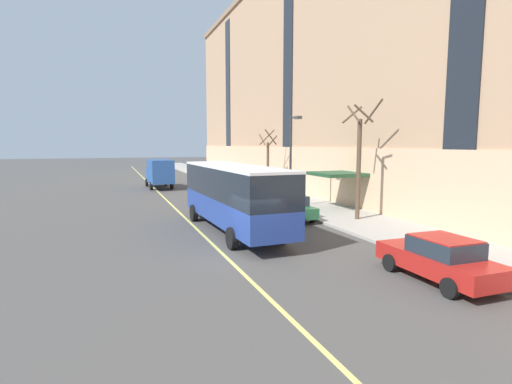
% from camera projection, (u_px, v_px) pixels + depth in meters
% --- Properties ---
extents(ground_plane, '(260.00, 260.00, 0.00)m').
position_uv_depth(ground_plane, '(244.00, 257.00, 16.66)').
color(ground_plane, '#4C4947').
extents(sidewalk, '(4.96, 160.00, 0.15)m').
position_uv_depth(sidewalk, '(378.00, 226.00, 22.52)').
color(sidewalk, '#ADA89E').
rests_on(sidewalk, ground).
extents(city_bus, '(3.07, 11.21, 3.56)m').
position_uv_depth(city_bus, '(233.00, 194.00, 21.12)').
color(city_bus, navy).
rests_on(city_bus, ground).
extents(parked_car_darkgray_1, '(2.07, 4.57, 1.56)m').
position_uv_depth(parked_car_darkgray_1, '(235.00, 188.00, 35.29)').
color(parked_car_darkgray_1, '#4C4C51').
rests_on(parked_car_darkgray_1, ground).
extents(parked_car_green_2, '(1.99, 4.44, 1.56)m').
position_uv_depth(parked_car_green_2, '(290.00, 207.00, 24.78)').
color(parked_car_green_2, '#23603D').
rests_on(parked_car_green_2, ground).
extents(parked_car_red_3, '(2.02, 4.50, 1.56)m').
position_uv_depth(parked_car_red_3, '(440.00, 259.00, 13.62)').
color(parked_car_red_3, '#B21E19').
rests_on(parked_car_red_3, ground).
extents(parked_car_darkgray_4, '(2.06, 4.78, 1.56)m').
position_uv_depth(parked_car_darkgray_4, '(216.00, 182.00, 41.72)').
color(parked_car_darkgray_4, '#4C4C51').
rests_on(parked_car_darkgray_4, ground).
extents(parked_car_red_6, '(1.95, 4.41, 1.56)m').
position_uv_depth(parked_car_red_6, '(202.00, 177.00, 47.55)').
color(parked_car_red_6, '#B21E19').
rests_on(parked_car_red_6, ground).
extents(box_truck, '(2.46, 6.60, 3.06)m').
position_uv_depth(box_truck, '(159.00, 172.00, 42.21)').
color(box_truck, '#285199').
rests_on(box_truck, ground).
extents(street_tree_mid_block, '(1.83, 1.84, 7.14)m').
position_uv_depth(street_tree_mid_block, '(359.00, 159.00, 23.89)').
color(street_tree_mid_block, brown).
rests_on(street_tree_mid_block, sidewalk).
extents(street_tree_far_uptown, '(1.62, 1.61, 5.93)m').
position_uv_depth(street_tree_far_uptown, '(268.00, 161.00, 37.58)').
color(street_tree_far_uptown, brown).
rests_on(street_tree_far_uptown, sidewalk).
extents(street_lamp, '(0.36, 1.48, 6.48)m').
position_uv_depth(street_lamp, '(292.00, 152.00, 28.27)').
color(street_lamp, '#2D2D30').
rests_on(street_lamp, sidewalk).
extents(lane_centerline, '(0.16, 140.00, 0.01)m').
position_uv_depth(lane_centerline, '(210.00, 242.00, 19.20)').
color(lane_centerline, '#E0D66B').
rests_on(lane_centerline, ground).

